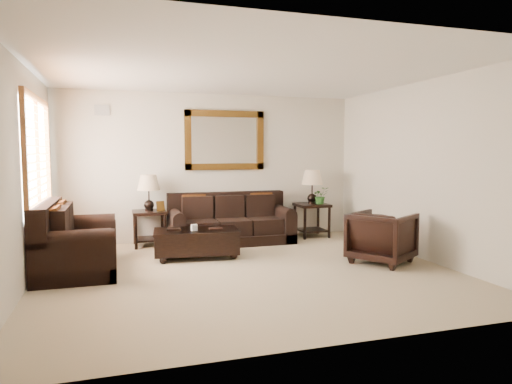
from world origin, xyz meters
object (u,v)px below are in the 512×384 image
object	(u,v)px
armchair	(382,235)
end_table_left	(149,200)
loveseat	(73,246)
coffee_table	(196,240)
end_table_right	(312,193)
sofa	(230,225)

from	to	relation	value
armchair	end_table_left	bearing A→B (deg)	21.75
loveseat	armchair	world-z (taller)	loveseat
end_table_left	coffee_table	bearing A→B (deg)	-60.53
loveseat	end_table_left	distance (m)	1.86
coffee_table	loveseat	bearing A→B (deg)	-164.36
loveseat	end_table_left	size ratio (longest dim) A/B	1.37
end_table_right	loveseat	bearing A→B (deg)	-161.53
loveseat	end_table_right	distance (m)	4.45
end_table_right	coffee_table	bearing A→B (deg)	-155.59
end_table_left	end_table_right	distance (m)	3.07
sofa	coffee_table	size ratio (longest dim) A/B	1.61
armchair	sofa	bearing A→B (deg)	6.49
sofa	end_table_left	distance (m)	1.51
sofa	loveseat	bearing A→B (deg)	-152.92
end_table_right	coffee_table	distance (m)	2.73
sofa	end_table_left	world-z (taller)	end_table_left
loveseat	end_table_right	xyz separation A→B (m)	(4.19, 1.40, 0.49)
end_table_left	end_table_right	bearing A→B (deg)	-0.19
end_table_left	coffee_table	world-z (taller)	end_table_left
sofa	loveseat	distance (m)	2.86
end_table_right	armchair	world-z (taller)	end_table_right
sofa	armchair	distance (m)	2.78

